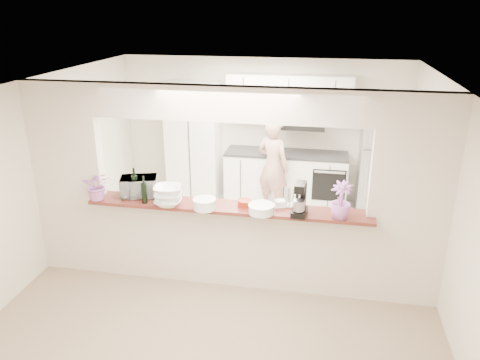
% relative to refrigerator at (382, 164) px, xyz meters
% --- Properties ---
extents(floor, '(6.00, 6.00, 0.00)m').
position_rel_refrigerator_xyz_m(floor, '(-2.05, -2.65, -0.85)').
color(floor, gray).
rests_on(floor, ground).
extents(tile_overlay, '(5.00, 2.90, 0.01)m').
position_rel_refrigerator_xyz_m(tile_overlay, '(-2.05, -1.10, -0.84)').
color(tile_overlay, beige).
rests_on(tile_overlay, floor).
extents(partition, '(5.00, 0.15, 2.50)m').
position_rel_refrigerator_xyz_m(partition, '(-2.05, -2.65, 0.63)').
color(partition, silver).
rests_on(partition, floor).
extents(bar_counter, '(3.40, 0.38, 1.09)m').
position_rel_refrigerator_xyz_m(bar_counter, '(-2.05, -2.65, -0.27)').
color(bar_counter, silver).
rests_on(bar_counter, floor).
extents(kitchen_cabinets, '(3.15, 0.62, 2.25)m').
position_rel_refrigerator_xyz_m(kitchen_cabinets, '(-2.24, 0.07, 0.12)').
color(kitchen_cabinets, white).
rests_on(kitchen_cabinets, floor).
extents(refrigerator, '(0.75, 0.70, 1.70)m').
position_rel_refrigerator_xyz_m(refrigerator, '(0.00, 0.00, 0.00)').
color(refrigerator, '#AFB0B5').
rests_on(refrigerator, floor).
extents(flower_left, '(0.40, 0.37, 0.37)m').
position_rel_refrigerator_xyz_m(flower_left, '(-3.65, -2.80, 0.42)').
color(flower_left, '#CE6DA9').
rests_on(flower_left, bar_counter).
extents(wine_bottle_a, '(0.08, 0.08, 0.39)m').
position_rel_refrigerator_xyz_m(wine_bottle_a, '(-3.22, -2.67, 0.39)').
color(wine_bottle_a, black).
rests_on(wine_bottle_a, bar_counter).
extents(wine_bottle_b, '(0.07, 0.07, 0.34)m').
position_rel_refrigerator_xyz_m(wine_bottle_b, '(-3.05, -2.80, 0.37)').
color(wine_bottle_b, black).
rests_on(wine_bottle_b, bar_counter).
extents(toaster_oven, '(0.51, 0.41, 0.24)m').
position_rel_refrigerator_xyz_m(toaster_oven, '(-3.20, -2.60, 0.36)').
color(toaster_oven, '#A0A0A5').
rests_on(toaster_oven, bar_counter).
extents(serving_bowls, '(0.36, 0.36, 0.24)m').
position_rel_refrigerator_xyz_m(serving_bowls, '(-2.75, -2.82, 0.36)').
color(serving_bowls, white).
rests_on(serving_bowls, bar_counter).
extents(plate_stack_a, '(0.27, 0.27, 0.12)m').
position_rel_refrigerator_xyz_m(plate_stack_a, '(-2.30, -2.84, 0.30)').
color(plate_stack_a, white).
rests_on(plate_stack_a, bar_counter).
extents(plate_stack_b, '(0.30, 0.30, 0.11)m').
position_rel_refrigerator_xyz_m(plate_stack_b, '(-1.63, -2.84, 0.29)').
color(plate_stack_b, white).
rests_on(plate_stack_b, bar_counter).
extents(red_bowl, '(0.17, 0.17, 0.08)m').
position_rel_refrigerator_xyz_m(red_bowl, '(-1.85, -2.68, 0.28)').
color(red_bowl, maroon).
rests_on(red_bowl, bar_counter).
extents(tan_bowl, '(0.16, 0.16, 0.07)m').
position_rel_refrigerator_xyz_m(tan_bowl, '(-1.65, -2.68, 0.28)').
color(tan_bowl, beige).
rests_on(tan_bowl, bar_counter).
extents(utensil_caddy, '(0.30, 0.23, 0.24)m').
position_rel_refrigerator_xyz_m(utensil_caddy, '(-1.39, -2.60, 0.34)').
color(utensil_caddy, silver).
rests_on(utensil_caddy, bar_counter).
extents(stand_mixer, '(0.19, 0.28, 0.39)m').
position_rel_refrigerator_xyz_m(stand_mixer, '(-1.20, -2.79, 0.41)').
color(stand_mixer, black).
rests_on(stand_mixer, bar_counter).
extents(flower_right, '(0.30, 0.30, 0.43)m').
position_rel_refrigerator_xyz_m(flower_right, '(-0.75, -2.80, 0.45)').
color(flower_right, '#C76FCF').
rests_on(flower_right, bar_counter).
extents(person, '(0.70, 0.61, 1.60)m').
position_rel_refrigerator_xyz_m(person, '(-1.78, -0.35, -0.05)').
color(person, tan).
rests_on(person, floor).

